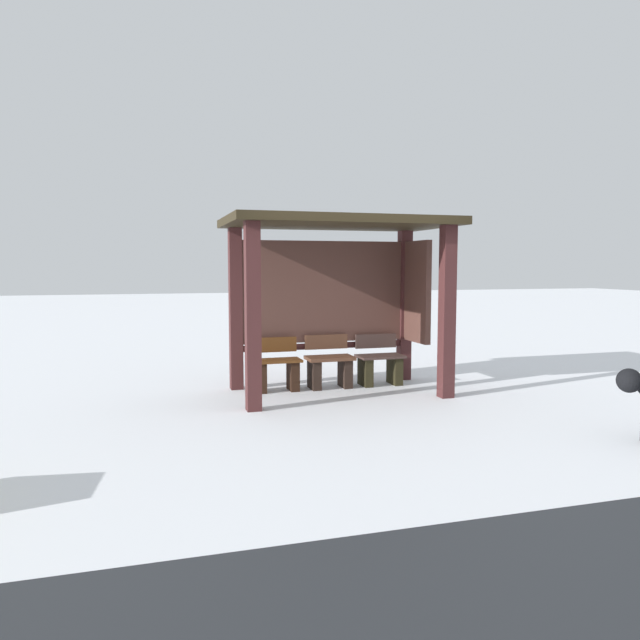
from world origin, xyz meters
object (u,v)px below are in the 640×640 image
at_px(bus_shelter, 340,265).
at_px(bench_right_inside, 380,365).
at_px(bench_left_inside, 277,370).
at_px(bench_center_inside, 329,366).

height_order(bus_shelter, bench_right_inside, bus_shelter).
height_order(bench_left_inside, bench_right_inside, bench_left_inside).
bearing_deg(bench_right_inside, bus_shelter, -163.81).
bearing_deg(bus_shelter, bench_center_inside, 115.31).
bearing_deg(bench_right_inside, bench_center_inside, -179.89).
bearing_deg(bench_center_inside, bench_left_inside, 179.93).
relative_size(bench_left_inside, bench_right_inside, 1.01).
xyz_separation_m(bus_shelter, bench_left_inside, (-0.84, 0.19, -1.40)).
distance_m(bench_center_inside, bench_right_inside, 0.75).
bearing_deg(bench_left_inside, bench_center_inside, -0.07).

